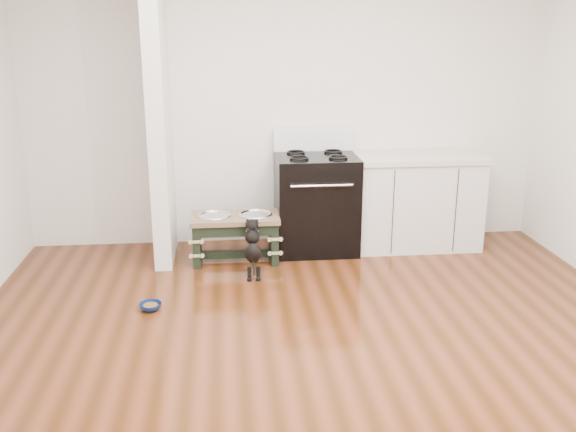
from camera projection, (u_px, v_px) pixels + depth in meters
name	position (u px, v px, depth m)	size (l,w,h in m)	color
ground	(324.00, 360.00, 4.18)	(5.00, 5.00, 0.00)	#3E1F0B
room_shell	(328.00, 110.00, 3.71)	(5.00, 5.00, 5.00)	silver
partition_wall	(159.00, 113.00, 5.68)	(0.15, 0.80, 2.70)	silver
oven_range	(316.00, 201.00, 6.12)	(0.76, 0.69, 1.14)	black
cabinet_run	(415.00, 201.00, 6.24)	(1.24, 0.64, 0.91)	silver
dog_feeder	(235.00, 229.00, 5.84)	(0.80, 0.43, 0.45)	black
puppy	(253.00, 246.00, 5.52)	(0.14, 0.41, 0.49)	black
floor_bowl	(151.00, 306.00, 4.91)	(0.21, 0.21, 0.05)	#0B2051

